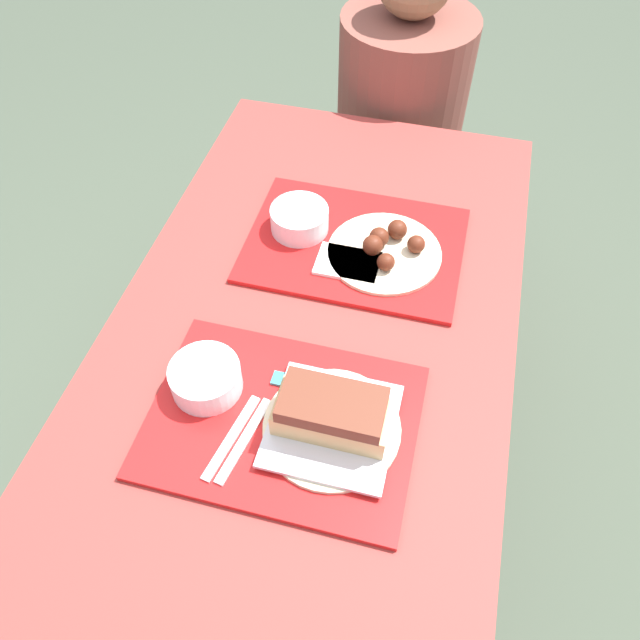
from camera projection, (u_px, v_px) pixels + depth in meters
The scene contains 14 objects.
ground_plane at pixel (313, 495), 1.80m from camera, with size 12.00×12.00×0.00m, color #424C3D.
picnic_table at pixel (310, 365), 1.28m from camera, with size 0.78×1.45×0.77m.
picnic_bench_far at pixel (384, 189), 2.08m from camera, with size 0.74×0.28×0.44m.
tray_near at pixel (283, 421), 1.07m from camera, with size 0.46×0.34×0.01m.
tray_far at pixel (355, 245), 1.33m from camera, with size 0.46×0.34×0.01m.
bowl_coleslaw_near at pixel (205, 377), 1.08m from camera, with size 0.12×0.12×0.05m.
brisket_sandwich_plate at pixel (332, 418), 1.02m from camera, with size 0.23×0.23×0.09m.
plastic_fork_near at pixel (232, 437), 1.04m from camera, with size 0.05×0.17×0.00m.
plastic_knife_near at pixel (244, 440), 1.03m from camera, with size 0.05×0.17×0.00m.
condiment_packet at pixel (282, 379), 1.11m from camera, with size 0.04×0.03×0.01m.
bowl_coleslaw_far at pixel (299, 218), 1.33m from camera, with size 0.12×0.12×0.05m.
wings_plate_far at pixel (386, 248), 1.30m from camera, with size 0.24×0.24×0.05m.
napkin_far at pixel (348, 263), 1.29m from camera, with size 0.13×0.09×0.01m.
person_seated_across at pixel (403, 92), 1.80m from camera, with size 0.37×0.37×0.70m.
Camera 1 is at (0.20, -0.70, 1.72)m, focal length 35.00 mm.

